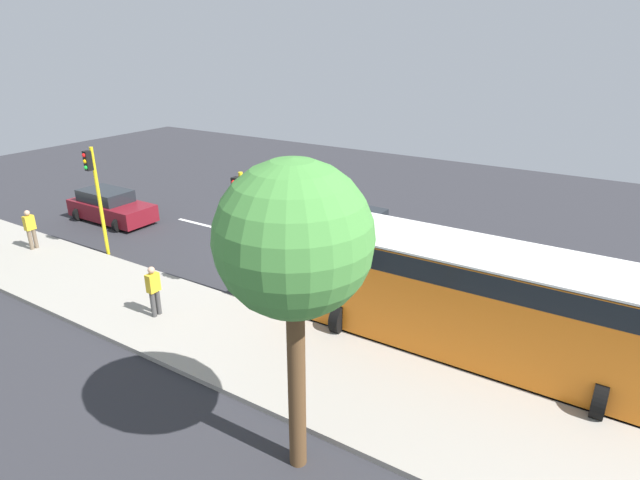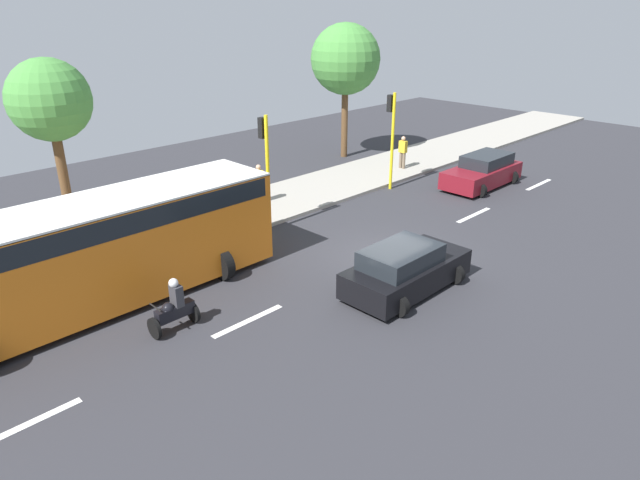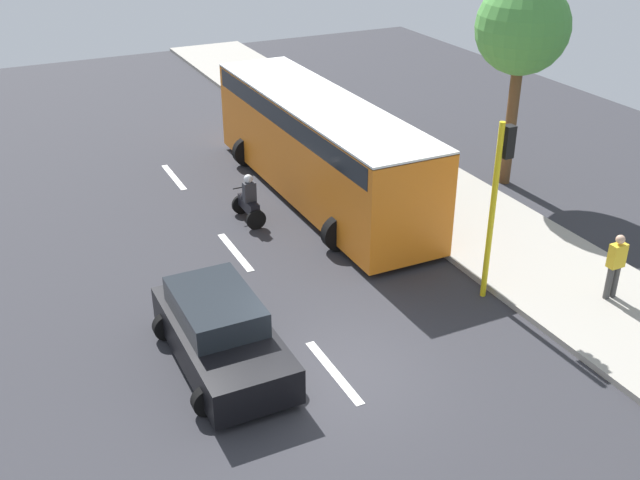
{
  "view_description": "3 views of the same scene",
  "coord_description": "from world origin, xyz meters",
  "px_view_note": "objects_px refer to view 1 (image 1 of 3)",
  "views": [
    {
      "loc": [
        16.67,
        11.6,
        8.38
      ],
      "look_at": [
        1.08,
        1.79,
        1.12
      ],
      "focal_mm": 28.69,
      "sensor_mm": 36.0,
      "label": 1
    },
    {
      "loc": [
        -11.16,
        14.31,
        8.34
      ],
      "look_at": [
        1.29,
        1.84,
        0.84
      ],
      "focal_mm": 31.82,
      "sensor_mm": 36.0,
      "label": 2
    },
    {
      "loc": [
        -5.92,
        -11.49,
        9.81
      ],
      "look_at": [
        1.08,
        2.87,
        1.58
      ],
      "focal_mm": 42.31,
      "sensor_mm": 36.0,
      "label": 3
    }
  ],
  "objects_px": {
    "car_maroon": "(111,207)",
    "motorcycle": "(468,287)",
    "street_tree_south": "(294,242)",
    "pedestrian_near_signal": "(30,228)",
    "traffic_light_corner": "(241,220)",
    "city_bus": "(471,292)",
    "traffic_light_midblock": "(95,187)",
    "car_black": "(350,226)",
    "pedestrian_by_tree": "(154,290)"
  },
  "relations": [
    {
      "from": "city_bus",
      "to": "street_tree_south",
      "type": "relative_size",
      "value": 1.68
    },
    {
      "from": "city_bus",
      "to": "motorcycle",
      "type": "height_order",
      "value": "city_bus"
    },
    {
      "from": "pedestrian_near_signal",
      "to": "traffic_light_corner",
      "type": "height_order",
      "value": "traffic_light_corner"
    },
    {
      "from": "motorcycle",
      "to": "traffic_light_corner",
      "type": "height_order",
      "value": "traffic_light_corner"
    },
    {
      "from": "car_black",
      "to": "city_bus",
      "type": "xyz_separation_m",
      "value": [
        5.73,
        7.01,
        1.13
      ]
    },
    {
      "from": "city_bus",
      "to": "motorcycle",
      "type": "relative_size",
      "value": 7.19
    },
    {
      "from": "traffic_light_corner",
      "to": "pedestrian_near_signal",
      "type": "bearing_deg",
      "value": -82.4
    },
    {
      "from": "traffic_light_midblock",
      "to": "pedestrian_near_signal",
      "type": "bearing_deg",
      "value": -64.03
    },
    {
      "from": "traffic_light_corner",
      "to": "traffic_light_midblock",
      "type": "relative_size",
      "value": 1.0
    },
    {
      "from": "pedestrian_by_tree",
      "to": "traffic_light_midblock",
      "type": "relative_size",
      "value": 0.38
    },
    {
      "from": "car_black",
      "to": "motorcycle",
      "type": "xyz_separation_m",
      "value": [
        3.04,
        6.24,
        -0.07
      ]
    },
    {
      "from": "street_tree_south",
      "to": "pedestrian_by_tree",
      "type": "bearing_deg",
      "value": -109.16
    },
    {
      "from": "car_black",
      "to": "street_tree_south",
      "type": "relative_size",
      "value": 0.66
    },
    {
      "from": "pedestrian_near_signal",
      "to": "street_tree_south",
      "type": "bearing_deg",
      "value": 77.33
    },
    {
      "from": "city_bus",
      "to": "pedestrian_by_tree",
      "type": "xyz_separation_m",
      "value": [
        3.56,
        -8.88,
        -0.79
      ]
    },
    {
      "from": "street_tree_south",
      "to": "car_black",
      "type": "bearing_deg",
      "value": -155.69
    },
    {
      "from": "city_bus",
      "to": "pedestrian_near_signal",
      "type": "height_order",
      "value": "city_bus"
    },
    {
      "from": "pedestrian_by_tree",
      "to": "traffic_light_corner",
      "type": "relative_size",
      "value": 0.38
    },
    {
      "from": "car_black",
      "to": "pedestrian_near_signal",
      "type": "xyz_separation_m",
      "value": [
        8.21,
        -10.62,
        0.35
      ]
    },
    {
      "from": "traffic_light_midblock",
      "to": "car_black",
      "type": "bearing_deg",
      "value": 131.26
    },
    {
      "from": "city_bus",
      "to": "pedestrian_near_signal",
      "type": "xyz_separation_m",
      "value": [
        2.47,
        -17.63,
        -0.79
      ]
    },
    {
      "from": "car_black",
      "to": "car_maroon",
      "type": "distance_m",
      "value": 11.91
    },
    {
      "from": "pedestrian_near_signal",
      "to": "car_maroon",
      "type": "bearing_deg",
      "value": -171.56
    },
    {
      "from": "street_tree_south",
      "to": "traffic_light_midblock",
      "type": "bearing_deg",
      "value": -110.75
    },
    {
      "from": "car_maroon",
      "to": "pedestrian_near_signal",
      "type": "distance_m",
      "value": 4.39
    },
    {
      "from": "traffic_light_corner",
      "to": "motorcycle",
      "type": "bearing_deg",
      "value": 120.21
    },
    {
      "from": "traffic_light_midblock",
      "to": "traffic_light_corner",
      "type": "bearing_deg",
      "value": 90.0
    },
    {
      "from": "city_bus",
      "to": "traffic_light_midblock",
      "type": "bearing_deg",
      "value": -85.78
    },
    {
      "from": "car_maroon",
      "to": "street_tree_south",
      "type": "height_order",
      "value": "street_tree_south"
    },
    {
      "from": "pedestrian_near_signal",
      "to": "traffic_light_corner",
      "type": "distance_m",
      "value": 10.61
    },
    {
      "from": "motorcycle",
      "to": "car_black",
      "type": "bearing_deg",
      "value": -115.98
    },
    {
      "from": "car_maroon",
      "to": "city_bus",
      "type": "height_order",
      "value": "city_bus"
    },
    {
      "from": "car_maroon",
      "to": "pedestrian_by_tree",
      "type": "bearing_deg",
      "value": 60.05
    },
    {
      "from": "car_maroon",
      "to": "car_black",
      "type": "bearing_deg",
      "value": 109.03
    },
    {
      "from": "traffic_light_corner",
      "to": "street_tree_south",
      "type": "relative_size",
      "value": 0.69
    },
    {
      "from": "car_maroon",
      "to": "motorcycle",
      "type": "height_order",
      "value": "motorcycle"
    },
    {
      "from": "pedestrian_near_signal",
      "to": "street_tree_south",
      "type": "distance_m",
      "value": 16.82
    },
    {
      "from": "car_black",
      "to": "traffic_light_midblock",
      "type": "relative_size",
      "value": 0.97
    },
    {
      "from": "car_maroon",
      "to": "city_bus",
      "type": "relative_size",
      "value": 0.41
    },
    {
      "from": "motorcycle",
      "to": "city_bus",
      "type": "bearing_deg",
      "value": 16.02
    },
    {
      "from": "car_black",
      "to": "traffic_light_corner",
      "type": "distance_m",
      "value": 7.18
    },
    {
      "from": "pedestrian_near_signal",
      "to": "pedestrian_by_tree",
      "type": "height_order",
      "value": "same"
    },
    {
      "from": "car_black",
      "to": "motorcycle",
      "type": "distance_m",
      "value": 6.94
    },
    {
      "from": "city_bus",
      "to": "motorcycle",
      "type": "bearing_deg",
      "value": -163.98
    },
    {
      "from": "city_bus",
      "to": "traffic_light_midblock",
      "type": "relative_size",
      "value": 2.44
    },
    {
      "from": "street_tree_south",
      "to": "pedestrian_near_signal",
      "type": "bearing_deg",
      "value": -102.67
    },
    {
      "from": "car_maroon",
      "to": "motorcycle",
      "type": "distance_m",
      "value": 17.52
    },
    {
      "from": "city_bus",
      "to": "street_tree_south",
      "type": "height_order",
      "value": "street_tree_south"
    },
    {
      "from": "motorcycle",
      "to": "pedestrian_near_signal",
      "type": "xyz_separation_m",
      "value": [
        5.17,
        -16.86,
        0.42
      ]
    },
    {
      "from": "motorcycle",
      "to": "pedestrian_near_signal",
      "type": "height_order",
      "value": "pedestrian_near_signal"
    }
  ]
}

